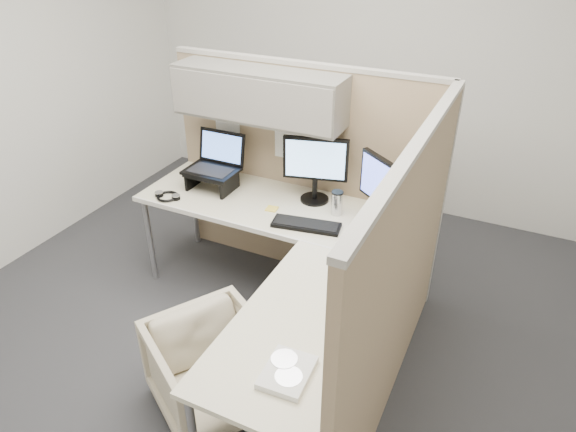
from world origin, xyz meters
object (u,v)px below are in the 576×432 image
at_px(office_chair, 211,365).
at_px(monitor_left, 315,164).
at_px(desk, 283,249).
at_px(keyboard, 306,225).

relative_size(office_chair, monitor_left, 1.33).
bearing_deg(office_chair, desk, 23.90).
bearing_deg(desk, monitor_left, 94.06).
bearing_deg(monitor_left, keyboard, -89.64).
xyz_separation_m(desk, keyboard, (0.05, 0.24, 0.05)).
height_order(office_chair, monitor_left, monitor_left).
xyz_separation_m(desk, office_chair, (-0.10, -0.70, -0.38)).
height_order(desk, office_chair, desk).
bearing_deg(monitor_left, office_chair, -106.90).
bearing_deg(keyboard, office_chair, -108.68).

